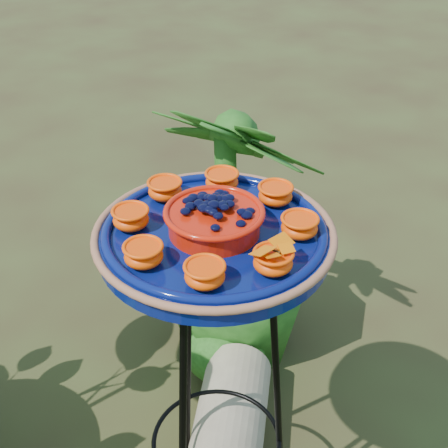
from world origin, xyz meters
The scene contains 4 objects.
tripod_stand centered at (0.13, 0.11, 0.54)m, with size 0.37×0.37×0.90m.
feeder_dish centered at (0.13, 0.11, 0.94)m, with size 0.52×0.52×0.11m.
driftwood_log centered at (0.24, 0.20, 0.10)m, with size 0.21×0.21×0.63m, color tan.
shrub_back_right centered at (0.61, 0.59, 0.47)m, with size 0.53×0.53×0.95m, color #194412.
Camera 1 is at (-0.48, -0.67, 1.62)m, focal length 50.00 mm.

